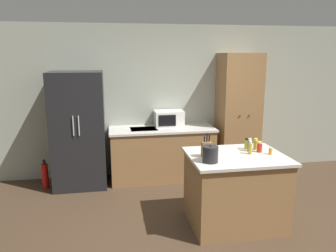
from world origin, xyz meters
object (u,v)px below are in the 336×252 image
object	(u,v)px
spice_bottle_tall_dark	(270,151)
spice_bottle_short_red	(250,148)
microwave	(169,118)
pantry_cabinet	(238,115)
kettle	(210,154)
spice_bottle_pale_salt	(260,147)
fire_extinguisher	(45,176)
spice_bottle_green_herb	(250,145)
refrigerator	(79,130)
spice_bottle_amber_oil	(256,144)
spice_bottle_orange_cap	(247,144)
knife_block	(206,149)

from	to	relation	value
spice_bottle_tall_dark	spice_bottle_short_red	bearing A→B (deg)	165.07
microwave	pantry_cabinet	bearing A→B (deg)	-4.20
microwave	kettle	xyz separation A→B (m)	(0.12, -2.02, -0.03)
spice_bottle_pale_salt	fire_extinguisher	bearing A→B (deg)	152.28
spice_bottle_green_herb	spice_bottle_pale_salt	bearing A→B (deg)	-27.65
spice_bottle_tall_dark	spice_bottle_green_herb	bearing A→B (deg)	138.22
pantry_cabinet	spice_bottle_green_herb	xyz separation A→B (m)	(-0.48, -1.60, -0.08)
spice_bottle_green_herb	refrigerator	bearing A→B (deg)	145.61
microwave	spice_bottle_short_red	xyz separation A→B (m)	(0.69, -1.80, -0.04)
pantry_cabinet	spice_bottle_pale_salt	xyz separation A→B (m)	(-0.37, -1.66, -0.10)
spice_bottle_short_red	spice_bottle_green_herb	world-z (taller)	spice_bottle_green_herb
spice_bottle_amber_oil	fire_extinguisher	size ratio (longest dim) A/B	0.31
spice_bottle_pale_salt	spice_bottle_orange_cap	bearing A→B (deg)	126.13
spice_bottle_amber_oil	spice_bottle_pale_salt	distance (m)	0.12
microwave	spice_bottle_short_red	world-z (taller)	microwave
spice_bottle_amber_oil	kettle	size ratio (longest dim) A/B	0.70
kettle	fire_extinguisher	bearing A→B (deg)	140.51
knife_block	spice_bottle_orange_cap	size ratio (longest dim) A/B	2.00
knife_block	spice_bottle_orange_cap	xyz separation A→B (m)	(0.60, 0.23, -0.03)
pantry_cabinet	spice_bottle_short_red	world-z (taller)	pantry_cabinet
knife_block	spice_bottle_tall_dark	bearing A→B (deg)	-3.04
fire_extinguisher	spice_bottle_pale_salt	bearing A→B (deg)	-27.72
spice_bottle_short_red	fire_extinguisher	xyz separation A→B (m)	(-2.74, 1.58, -0.77)
knife_block	spice_bottle_green_herb	world-z (taller)	knife_block
knife_block	spice_bottle_amber_oil	xyz separation A→B (m)	(0.71, 0.19, -0.03)
spice_bottle_short_red	spice_bottle_green_herb	distance (m)	0.12
spice_bottle_amber_oil	fire_extinguisher	distance (m)	3.30
spice_bottle_short_red	spice_bottle_orange_cap	bearing A→B (deg)	79.15
refrigerator	kettle	xyz separation A→B (m)	(1.61, -1.85, 0.07)
spice_bottle_tall_dark	spice_bottle_short_red	distance (m)	0.25
spice_bottle_short_red	spice_bottle_green_herb	bearing A→B (deg)	70.24
spice_bottle_amber_oil	kettle	world-z (taller)	kettle
spice_bottle_short_red	spice_bottle_orange_cap	size ratio (longest dim) A/B	1.13
refrigerator	spice_bottle_tall_dark	distance (m)	2.96
refrigerator	spice_bottle_green_herb	xyz separation A→B (m)	(2.23, -1.52, 0.06)
spice_bottle_pale_salt	fire_extinguisher	xyz separation A→B (m)	(-2.89, 1.52, -0.76)
spice_bottle_pale_salt	fire_extinguisher	size ratio (longest dim) A/B	0.29
spice_bottle_amber_oil	spice_bottle_orange_cap	distance (m)	0.11
spice_bottle_green_herb	spice_bottle_orange_cap	bearing A→B (deg)	90.61
knife_block	spice_bottle_pale_salt	xyz separation A→B (m)	(0.71, 0.08, -0.03)
spice_bottle_pale_salt	kettle	world-z (taller)	kettle
spice_bottle_green_herb	kettle	distance (m)	0.70
pantry_cabinet	spice_bottle_short_red	xyz separation A→B (m)	(-0.52, -1.71, -0.08)
kettle	fire_extinguisher	distance (m)	2.92
spice_bottle_pale_salt	spice_bottle_orange_cap	world-z (taller)	spice_bottle_orange_cap
refrigerator	kettle	world-z (taller)	refrigerator
spice_bottle_green_herb	fire_extinguisher	bearing A→B (deg)	152.28
knife_block	spice_bottle_tall_dark	size ratio (longest dim) A/B	3.15
fire_extinguisher	spice_bottle_orange_cap	bearing A→B (deg)	-26.22
pantry_cabinet	microwave	size ratio (longest dim) A/B	4.35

